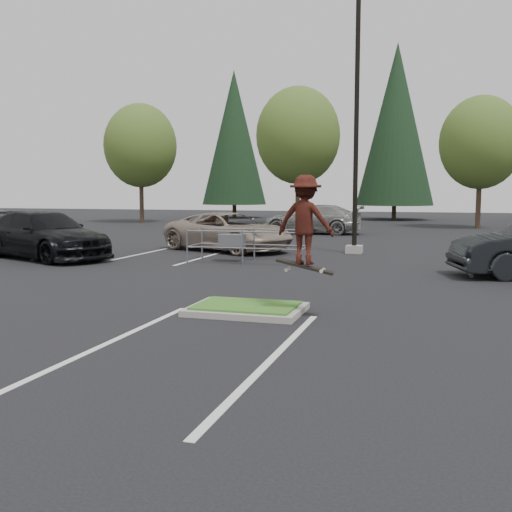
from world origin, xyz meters
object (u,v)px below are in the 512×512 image
(decid_c, at_px, (480,146))
(car_l_tan, at_px, (227,232))
(light_pole, at_px, (356,133))
(car_l_black, at_px, (43,235))
(skateboarder, at_px, (305,220))
(decid_b, at_px, (298,139))
(conif_b, at_px, (396,125))
(car_far_silver, at_px, (312,219))
(cart_corral, at_px, (236,241))
(conif_a, at_px, (234,138))
(decid_a, at_px, (141,148))

(decid_c, xyz_separation_m, car_l_tan, (-10.49, -18.33, -4.48))
(light_pole, height_order, car_l_black, light_pole)
(decid_c, bearing_deg, skateboarder, -99.08)
(decid_b, height_order, conif_b, conif_b)
(decid_b, xyz_separation_m, decid_c, (12.00, -0.70, -0.79))
(car_l_tan, bearing_deg, conif_b, 16.08)
(conif_b, distance_m, car_far_silver, 20.05)
(conif_b, height_order, cart_corral, conif_b)
(conif_a, relative_size, car_l_black, 2.26)
(car_l_black, distance_m, car_far_silver, 16.40)
(decid_b, height_order, skateboarder, decid_b)
(car_far_silver, bearing_deg, light_pole, 20.62)
(car_far_silver, bearing_deg, car_l_black, -23.59)
(car_l_tan, bearing_deg, decid_a, 60.99)
(decid_a, relative_size, decid_b, 0.92)
(conif_a, xyz_separation_m, car_l_tan, (9.50, -28.50, -6.33))
(decid_c, xyz_separation_m, cart_corral, (-8.94, -21.84, -4.55))
(decid_c, bearing_deg, decid_b, 176.66)
(skateboarder, height_order, car_l_black, skateboarder)
(conif_a, bearing_deg, skateboarder, -69.27)
(conif_a, bearing_deg, car_l_black, -82.82)
(car_l_tan, bearing_deg, car_far_silver, 17.89)
(conif_a, relative_size, conif_b, 0.90)
(skateboarder, height_order, car_far_silver, skateboarder)
(decid_a, relative_size, skateboarder, 4.84)
(decid_c, bearing_deg, car_l_tan, -119.78)
(cart_corral, xyz_separation_m, skateboarder, (4.15, -8.15, 1.14))
(car_l_tan, distance_m, car_l_black, 6.99)
(light_pole, height_order, cart_corral, light_pole)
(decid_a, relative_size, decid_c, 1.06)
(decid_a, distance_m, skateboarder, 35.98)
(decid_a, relative_size, conif_b, 0.61)
(conif_b, xyz_separation_m, car_l_tan, (-4.50, -29.00, -7.08))
(decid_b, relative_size, car_l_black, 1.68)
(skateboarder, distance_m, car_far_silver, 22.62)
(decid_b, height_order, decid_c, decid_b)
(decid_a, distance_m, conif_a, 10.85)
(light_pole, xyz_separation_m, cart_corral, (-3.45, -4.01, -3.86))
(decid_b, height_order, cart_corral, decid_b)
(light_pole, xyz_separation_m, conif_b, (-0.50, 28.50, 3.29))
(cart_corral, relative_size, car_l_black, 0.69)
(car_l_tan, xyz_separation_m, car_l_black, (-5.34, -4.50, 0.07))
(conif_a, relative_size, cart_corral, 3.29)
(light_pole, height_order, car_l_tan, light_pole)
(conif_b, bearing_deg, decid_a, -149.83)
(light_pole, relative_size, decid_a, 1.14)
(light_pole, bearing_deg, conif_b, 91.01)
(cart_corral, relative_size, car_far_silver, 0.71)
(decid_b, distance_m, conif_a, 12.43)
(decid_a, xyz_separation_m, decid_c, (24.00, -0.20, -0.33))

